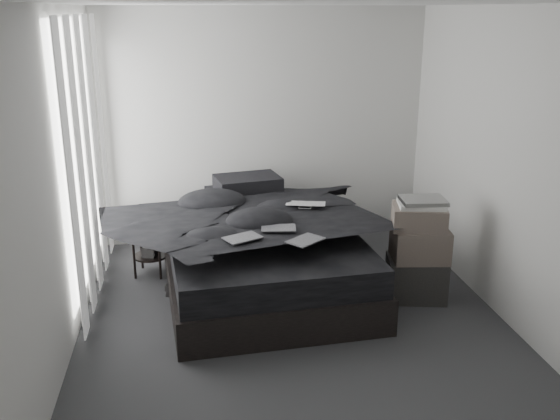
{
  "coord_description": "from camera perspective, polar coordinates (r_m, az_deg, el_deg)",
  "views": [
    {
      "loc": [
        -0.82,
        -4.75,
        2.56
      ],
      "look_at": [
        0.0,
        0.8,
        0.75
      ],
      "focal_mm": 40.0,
      "sensor_mm": 36.0,
      "label": 1
    }
  ],
  "objects": [
    {
      "name": "laptop",
      "position": [
        5.9,
        2.34,
        1.12
      ],
      "size": [
        0.42,
        0.32,
        0.03
      ],
      "primitive_type": "imported",
      "rotation": [
        0.0,
        0.0,
        -0.24
      ],
      "color": "silver",
      "rests_on": "duvet"
    },
    {
      "name": "box_lower",
      "position": [
        5.93,
        12.32,
        -6.08
      ],
      "size": [
        0.59,
        0.5,
        0.39
      ],
      "primitive_type": "cube",
      "rotation": [
        0.0,
        0.0,
        -0.2
      ],
      "color": "black",
      "rests_on": "floor"
    },
    {
      "name": "pillow_upper",
      "position": [
        6.62,
        -2.99,
        2.47
      ],
      "size": [
        0.73,
        0.57,
        0.15
      ],
      "primitive_type": "cube",
      "rotation": [
        0.0,
        0.0,
        0.18
      ],
      "color": "black",
      "rests_on": "pillow_lower"
    },
    {
      "name": "wall_left",
      "position": [
        5.01,
        -19.42,
        2.29
      ],
      "size": [
        0.01,
        4.2,
        2.6
      ],
      "primitive_type": "cube",
      "color": "silver",
      "rests_on": "ground"
    },
    {
      "name": "floor_books",
      "position": [
        6.01,
        -9.49,
        -6.8
      ],
      "size": [
        0.19,
        0.24,
        0.15
      ],
      "primitive_type": "cube",
      "rotation": [
        0.0,
        0.0,
        -0.2
      ],
      "color": "black",
      "rests_on": "floor"
    },
    {
      "name": "side_stand",
      "position": [
        6.39,
        -11.82,
        -3.14
      ],
      "size": [
        0.4,
        0.4,
        0.62
      ],
      "primitive_type": "cylinder",
      "rotation": [
        0.0,
        0.0,
        -0.21
      ],
      "color": "black",
      "rests_on": "floor"
    },
    {
      "name": "wall_right",
      "position": [
        5.57,
        19.97,
        3.72
      ],
      "size": [
        0.01,
        4.2,
        2.6
      ],
      "primitive_type": "cube",
      "color": "silver",
      "rests_on": "ground"
    },
    {
      "name": "box_upper",
      "position": [
        5.72,
        12.6,
        -0.65
      ],
      "size": [
        0.55,
        0.48,
        0.21
      ],
      "primitive_type": "cube",
      "rotation": [
        0.0,
        0.0,
        -0.25
      ],
      "color": "#5F534B",
      "rests_on": "box_mid"
    },
    {
      "name": "art_book_white",
      "position": [
        5.68,
        12.79,
        0.52
      ],
      "size": [
        0.45,
        0.39,
        0.04
      ],
      "primitive_type": "cube",
      "rotation": [
        0.0,
        0.0,
        -0.2
      ],
      "color": "silver",
      "rests_on": "box_upper"
    },
    {
      "name": "curtain_left",
      "position": [
        5.86,
        -17.17,
        4.47
      ],
      "size": [
        0.06,
        2.12,
        2.48
      ],
      "primitive_type": "cube",
      "color": "white",
      "rests_on": "wall_left"
    },
    {
      "name": "comic_c",
      "position": [
        5.06,
        2.35,
        -1.73
      ],
      "size": [
        0.35,
        0.34,
        0.01
      ],
      "primitive_type": "cube",
      "rotation": [
        0.0,
        0.0,
        0.69
      ],
      "color": "black",
      "rests_on": "duvet"
    },
    {
      "name": "bed",
      "position": [
        6.0,
        -1.63,
        -5.71
      ],
      "size": [
        1.96,
        2.48,
        0.32
      ],
      "primitive_type": "cube",
      "rotation": [
        0.0,
        0.0,
        0.08
      ],
      "color": "black",
      "rests_on": "floor"
    },
    {
      "name": "box_mid",
      "position": [
        5.79,
        12.67,
        -3.04
      ],
      "size": [
        0.54,
        0.45,
        0.3
      ],
      "primitive_type": "cube",
      "rotation": [
        0.0,
        0.0,
        -0.13
      ],
      "color": "#5F534B",
      "rests_on": "box_lower"
    },
    {
      "name": "pillow_lower",
      "position": [
        6.67,
        -3.67,
        1.2
      ],
      "size": [
        0.74,
        0.53,
        0.16
      ],
      "primitive_type": "cube",
      "rotation": [
        0.0,
        0.0,
        0.08
      ],
      "color": "black",
      "rests_on": "mattress"
    },
    {
      "name": "art_book_snake",
      "position": [
        5.66,
        12.95,
        0.86
      ],
      "size": [
        0.41,
        0.34,
        0.04
      ],
      "primitive_type": "cube",
      "rotation": [
        0.0,
        0.0,
        -0.09
      ],
      "color": "silver",
      "rests_on": "art_book_white"
    },
    {
      "name": "window_left",
      "position": [
        5.86,
        -17.72,
        5.11
      ],
      "size": [
        0.02,
        2.0,
        2.3
      ],
      "primitive_type": "cube",
      "color": "white",
      "rests_on": "wall_left"
    },
    {
      "name": "ceiling",
      "position": [
        4.82,
        1.46,
        18.36
      ],
      "size": [
        3.6,
        4.2,
        0.01
      ],
      "primitive_type": "cube",
      "color": "white",
      "rests_on": "ground"
    },
    {
      "name": "papers",
      "position": [
        6.27,
        -11.95,
        -0.46
      ],
      "size": [
        0.25,
        0.19,
        0.01
      ],
      "primitive_type": "cube",
      "rotation": [
        0.0,
        0.0,
        -0.04
      ],
      "color": "white",
      "rests_on": "side_stand"
    },
    {
      "name": "mattress",
      "position": [
        5.89,
        -1.65,
        -3.16
      ],
      "size": [
        1.88,
        2.41,
        0.25
      ],
      "primitive_type": "cube",
      "rotation": [
        0.0,
        0.0,
        0.08
      ],
      "color": "black",
      "rests_on": "bed"
    },
    {
      "name": "floor",
      "position": [
        5.46,
        1.24,
        -10.1
      ],
      "size": [
        3.6,
        4.2,
        0.01
      ],
      "primitive_type": "cube",
      "color": "#323235",
      "rests_on": "ground"
    },
    {
      "name": "comic_b",
      "position": [
        5.34,
        -0.14,
        -0.72
      ],
      "size": [
        0.32,
        0.23,
        0.01
      ],
      "primitive_type": "cube",
      "rotation": [
        0.0,
        0.0,
        -0.13
      ],
      "color": "black",
      "rests_on": "duvet"
    },
    {
      "name": "wall_front",
      "position": [
        3.04,
        8.02,
        -6.74
      ],
      "size": [
        3.6,
        0.01,
        2.6
      ],
      "primitive_type": "cube",
      "color": "silver",
      "rests_on": "ground"
    },
    {
      "name": "comic_a",
      "position": [
        5.12,
        -3.46,
        -1.65
      ],
      "size": [
        0.35,
        0.31,
        0.01
      ],
      "primitive_type": "cube",
      "rotation": [
        0.0,
        0.0,
        0.46
      ],
      "color": "black",
      "rests_on": "duvet"
    },
    {
      "name": "wall_back",
      "position": [
        7.01,
        -1.56,
        7.52
      ],
      "size": [
        3.6,
        0.01,
        2.6
      ],
      "primitive_type": "cube",
      "color": "silver",
      "rests_on": "ground"
    },
    {
      "name": "duvet",
      "position": [
        5.75,
        -1.56,
        -0.92
      ],
      "size": [
        1.88,
        2.14,
        0.27
      ],
      "primitive_type": "imported",
      "rotation": [
        0.0,
        0.0,
        0.08
      ],
      "color": "black",
      "rests_on": "mattress"
    }
  ]
}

